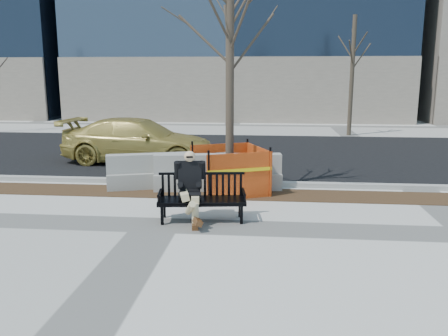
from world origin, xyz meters
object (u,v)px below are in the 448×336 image
(jersey_barrier_left, at_px, (169,186))
(jersey_barrier_right, at_px, (218,189))
(bench, at_px, (202,221))
(sedan, at_px, (140,162))
(tree_fence, at_px, (230,192))
(seated_man, at_px, (190,220))

(jersey_barrier_left, bearing_deg, jersey_barrier_right, -24.79)
(jersey_barrier_left, height_order, jersey_barrier_right, jersey_barrier_right)
(bench, height_order, sedan, sedan)
(tree_fence, relative_size, sedan, 1.20)
(bench, relative_size, jersey_barrier_left, 0.57)
(tree_fence, height_order, jersey_barrier_right, tree_fence)
(bench, distance_m, jersey_barrier_right, 2.68)
(tree_fence, relative_size, jersey_barrier_right, 1.88)
(jersey_barrier_left, bearing_deg, seated_man, -86.56)
(jersey_barrier_left, bearing_deg, bench, -82.45)
(seated_man, bearing_deg, tree_fence, 68.15)
(jersey_barrier_left, bearing_deg, sedan, 100.33)
(bench, xyz_separation_m, sedan, (-3.05, 6.16, 0.00))
(tree_fence, distance_m, jersey_barrier_left, 1.75)
(sedan, bearing_deg, jersey_barrier_left, -148.08)
(tree_fence, distance_m, sedan, 5.06)
(jersey_barrier_right, bearing_deg, sedan, 123.92)
(tree_fence, bearing_deg, sedan, 132.47)
(tree_fence, height_order, sedan, tree_fence)
(jersey_barrier_left, bearing_deg, tree_fence, -31.72)
(seated_man, relative_size, tree_fence, 0.23)
(seated_man, relative_size, sedan, 0.28)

